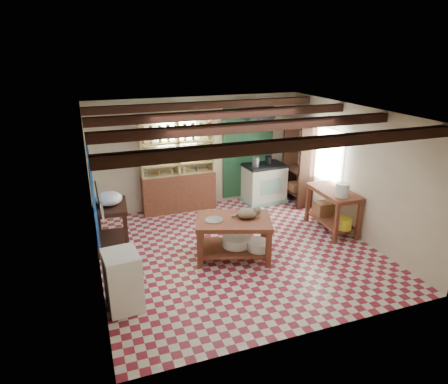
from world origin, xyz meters
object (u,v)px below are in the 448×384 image
object	(u,v)px
prep_table	(112,227)
right_counter	(332,210)
work_table	(234,238)
stove	(264,183)
white_cabinet	(123,280)
cat	(248,213)

from	to	relation	value
prep_table	right_counter	xyz separation A→B (m)	(4.38, -0.74, -0.00)
work_table	stove	bearing A→B (deg)	72.97
white_cabinet	right_counter	size ratio (longest dim) A/B	0.71
prep_table	right_counter	size ratio (longest dim) A/B	0.72
prep_table	cat	bearing A→B (deg)	-22.27
white_cabinet	right_counter	world-z (taller)	right_counter
cat	white_cabinet	bearing A→B (deg)	-151.65
prep_table	cat	size ratio (longest dim) A/B	2.29
right_counter	white_cabinet	bearing A→B (deg)	-162.60
prep_table	cat	xyz separation A→B (m)	(2.29, -1.13, 0.39)
stove	white_cabinet	world-z (taller)	stove
white_cabinet	cat	size ratio (longest dim) A/B	2.25
work_table	white_cabinet	bearing A→B (deg)	-138.66
stove	prep_table	distance (m)	3.97
stove	cat	xyz separation A→B (m)	(-1.47, -2.38, 0.36)
prep_table	stove	bearing A→B (deg)	22.42
stove	white_cabinet	size ratio (longest dim) A/B	1.12
prep_table	cat	distance (m)	2.59
stove	prep_table	xyz separation A→B (m)	(-3.76, -1.25, -0.03)
white_cabinet	right_counter	distance (m)	4.56
work_table	right_counter	distance (m)	2.37
prep_table	white_cabinet	world-z (taller)	prep_table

